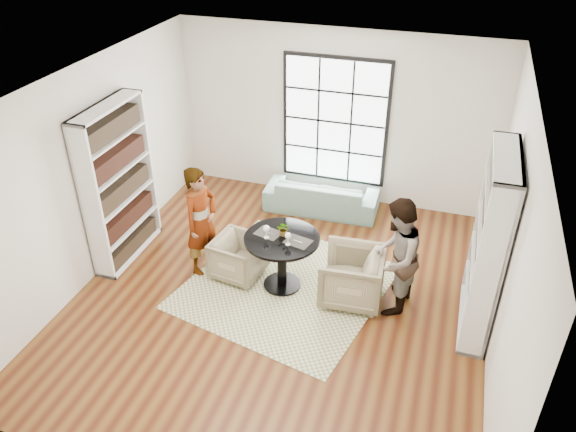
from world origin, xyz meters
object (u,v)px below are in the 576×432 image
(pedestal_table, at_px, (282,251))
(armchair_right, at_px, (352,276))
(wine_glass_right, at_px, (288,236))
(person_right, at_px, (396,257))
(flower_centerpiece, at_px, (284,229))
(armchair_left, at_px, (239,258))
(person_left, at_px, (201,221))
(wine_glass_left, at_px, (266,229))
(sofa, at_px, (322,195))

(pedestal_table, relative_size, armchair_right, 1.25)
(pedestal_table, relative_size, wine_glass_right, 5.51)
(person_right, height_order, flower_centerpiece, person_right)
(armchair_right, xyz_separation_m, person_right, (0.55, 0.00, 0.45))
(wine_glass_right, bearing_deg, armchair_left, 167.67)
(person_left, height_order, wine_glass_left, person_left)
(person_right, distance_m, flower_centerpiece, 1.54)
(armchair_left, bearing_deg, person_left, 98.35)
(wine_glass_left, bearing_deg, armchair_right, 4.13)
(pedestal_table, distance_m, person_left, 1.24)
(pedestal_table, height_order, wine_glass_left, wine_glass_left)
(person_right, xyz_separation_m, wine_glass_right, (-1.41, -0.15, 0.14))
(sofa, xyz_separation_m, wine_glass_left, (-0.19, -2.28, 0.69))
(armchair_right, bearing_deg, person_right, 86.27)
(person_left, relative_size, person_right, 1.01)
(sofa, xyz_separation_m, person_right, (1.54, -2.20, 0.55))
(pedestal_table, bearing_deg, person_left, 178.00)
(person_right, bearing_deg, armchair_left, -83.01)
(pedestal_table, height_order, flower_centerpiece, flower_centerpiece)
(pedestal_table, xyz_separation_m, wine_glass_left, (-0.20, -0.07, 0.37))
(wine_glass_left, distance_m, flower_centerpiece, 0.25)
(wine_glass_right, bearing_deg, person_right, 6.11)
(person_left, bearing_deg, person_right, -75.52)
(pedestal_table, xyz_separation_m, person_left, (-1.22, 0.04, 0.23))
(sofa, height_order, armchair_right, armchair_right)
(pedestal_table, height_order, wine_glass_right, wine_glass_right)
(sofa, relative_size, armchair_right, 2.31)
(armchair_right, height_order, wine_glass_right, wine_glass_right)
(sofa, relative_size, person_left, 1.16)
(armchair_right, distance_m, wine_glass_left, 1.33)
(armchair_left, height_order, armchair_right, armchair_right)
(armchair_right, xyz_separation_m, wine_glass_left, (-1.19, -0.09, 0.59))
(sofa, height_order, person_right, person_right)
(armchair_right, bearing_deg, wine_glass_left, -89.60)
(person_right, bearing_deg, wine_glass_left, -79.56)
(wine_glass_left, bearing_deg, pedestal_table, 18.89)
(flower_centerpiece, bearing_deg, armchair_right, -2.86)
(pedestal_table, xyz_separation_m, person_right, (1.54, 0.02, 0.23))
(armchair_left, distance_m, person_right, 2.27)
(pedestal_table, bearing_deg, armchair_left, 176.36)
(armchair_right, height_order, flower_centerpiece, flower_centerpiece)
(person_right, bearing_deg, person_left, -82.89)
(armchair_right, distance_m, flower_centerpiece, 1.13)
(person_right, relative_size, flower_centerpiece, 8.23)
(armchair_left, distance_m, person_left, 0.75)
(armchair_left, bearing_deg, wine_glass_right, -93.98)
(pedestal_table, relative_size, person_right, 0.63)
(wine_glass_left, bearing_deg, person_left, 173.88)
(flower_centerpiece, bearing_deg, pedestal_table, -94.66)
(armchair_right, height_order, wine_glass_left, wine_glass_left)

